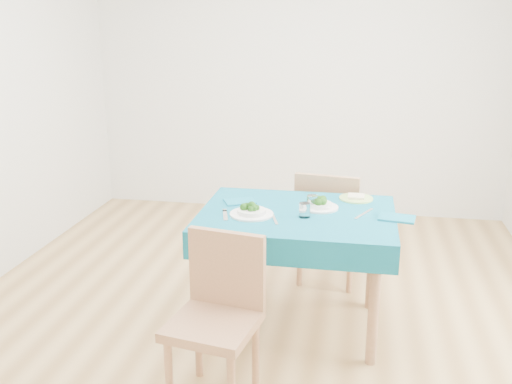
% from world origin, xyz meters
% --- Properties ---
extents(room_shell, '(4.02, 4.52, 2.73)m').
position_xyz_m(room_shell, '(0.00, 0.00, 1.35)').
color(room_shell, '#9E7642').
rests_on(room_shell, ground).
extents(table, '(1.14, 0.87, 0.76)m').
position_xyz_m(table, '(0.26, -0.07, 0.38)').
color(table, '#0A566E').
rests_on(table, ground).
extents(chair_near, '(0.48, 0.51, 1.02)m').
position_xyz_m(chair_near, '(-0.06, -0.87, 0.51)').
color(chair_near, '#956746').
rests_on(chair_near, ground).
extents(chair_far, '(0.51, 0.54, 1.11)m').
position_xyz_m(chair_far, '(0.43, 0.66, 0.55)').
color(chair_far, '#956746').
rests_on(chair_far, ground).
extents(bowl_near, '(0.26, 0.26, 0.08)m').
position_xyz_m(bowl_near, '(0.00, -0.17, 0.80)').
color(bowl_near, white).
rests_on(bowl_near, table).
extents(bowl_far, '(0.23, 0.23, 0.07)m').
position_xyz_m(bowl_far, '(0.39, 0.03, 0.79)').
color(bowl_far, white).
rests_on(bowl_far, table).
extents(fork_near, '(0.07, 0.19, 0.00)m').
position_xyz_m(fork_near, '(-0.15, -0.20, 0.76)').
color(fork_near, silver).
rests_on(fork_near, table).
extents(knife_near, '(0.08, 0.21, 0.00)m').
position_xyz_m(knife_near, '(0.14, -0.20, 0.76)').
color(knife_near, silver).
rests_on(knife_near, table).
extents(fork_far, '(0.09, 0.17, 0.00)m').
position_xyz_m(fork_far, '(0.35, 0.10, 0.76)').
color(fork_far, silver).
rests_on(fork_far, table).
extents(knife_far, '(0.12, 0.21, 0.00)m').
position_xyz_m(knife_far, '(0.65, -0.03, 0.76)').
color(knife_far, silver).
rests_on(knife_far, table).
extents(napkin_near, '(0.22, 0.20, 0.01)m').
position_xyz_m(napkin_near, '(-0.11, 0.06, 0.76)').
color(napkin_near, '#0E617A').
rests_on(napkin_near, table).
extents(napkin_far, '(0.22, 0.17, 0.01)m').
position_xyz_m(napkin_far, '(0.84, -0.08, 0.76)').
color(napkin_far, '#0E617A').
rests_on(napkin_far, table).
extents(tumbler_center, '(0.07, 0.07, 0.08)m').
position_xyz_m(tumbler_center, '(0.34, 0.01, 0.80)').
color(tumbler_center, white).
rests_on(tumbler_center, table).
extents(tumbler_side, '(0.07, 0.07, 0.08)m').
position_xyz_m(tumbler_side, '(0.31, -0.14, 0.80)').
color(tumbler_side, white).
rests_on(tumbler_side, table).
extents(side_plate, '(0.22, 0.22, 0.01)m').
position_xyz_m(side_plate, '(0.60, 0.26, 0.76)').
color(side_plate, '#A6D969').
rests_on(side_plate, table).
extents(bread_slice, '(0.11, 0.11, 0.02)m').
position_xyz_m(bread_slice, '(0.60, 0.26, 0.78)').
color(bread_slice, beige).
rests_on(bread_slice, side_plate).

